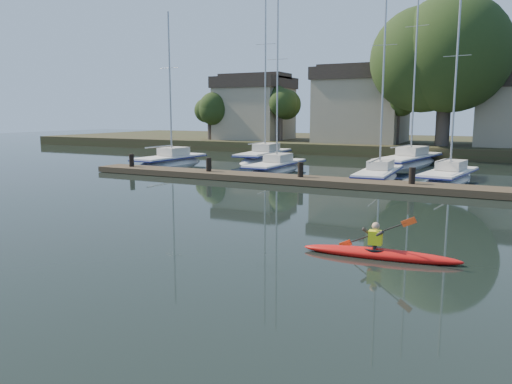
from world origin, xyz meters
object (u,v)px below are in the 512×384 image
at_px(sailboat_2, 378,181).
at_px(sailboat_0, 170,167).
at_px(sailboat_6, 409,167).
at_px(sailboat_5, 264,162).
at_px(sailboat_3, 448,184).
at_px(sailboat_1, 275,173).
at_px(kayak, 379,252).
at_px(dock, 353,183).

bearing_deg(sailboat_2, sailboat_0, 173.77).
bearing_deg(sailboat_6, sailboat_0, -142.97).
height_order(sailboat_0, sailboat_5, sailboat_5).
height_order(sailboat_0, sailboat_6, sailboat_6).
bearing_deg(sailboat_3, sailboat_2, -156.54).
bearing_deg(sailboat_2, sailboat_1, 168.86).
height_order(sailboat_1, sailboat_2, sailboat_2).
relative_size(kayak, sailboat_2, 0.32).
bearing_deg(sailboat_2, sailboat_5, 142.79).
height_order(sailboat_3, sailboat_6, sailboat_6).
xyz_separation_m(kayak, sailboat_2, (-3.82, 16.47, -0.33)).
bearing_deg(dock, sailboat_0, 161.56).
relative_size(sailboat_2, sailboat_3, 1.09).
bearing_deg(kayak, dock, 103.96).
bearing_deg(sailboat_0, dock, -15.35).
bearing_deg(sailboat_6, sailboat_2, -80.62).
bearing_deg(sailboat_0, sailboat_2, -1.22).
height_order(sailboat_1, sailboat_5, sailboat_5).
relative_size(dock, sailboat_1, 2.65).
height_order(kayak, dock, kayak).
bearing_deg(dock, sailboat_6, 87.68).
distance_m(sailboat_1, sailboat_3, 11.16).
xyz_separation_m(sailboat_0, sailboat_5, (4.59, 6.98, 0.00)).
bearing_deg(sailboat_6, dock, -82.16).
height_order(sailboat_2, sailboat_5, sailboat_5).
height_order(dock, sailboat_0, sailboat_0).
relative_size(sailboat_2, sailboat_5, 0.82).
bearing_deg(sailboat_5, sailboat_3, -29.64).
height_order(kayak, sailboat_5, sailboat_5).
bearing_deg(sailboat_1, dock, -36.52).
distance_m(sailboat_2, sailboat_6, 9.48).
bearing_deg(dock, sailboat_3, 49.82).
distance_m(dock, sailboat_5, 16.57).
xyz_separation_m(kayak, dock, (-4.24, 12.43, 0.04)).
relative_size(kayak, sailboat_0, 0.34).
bearing_deg(sailboat_2, kayak, -78.87).
bearing_deg(sailboat_1, sailboat_5, 121.88).
distance_m(sailboat_3, sailboat_6, 9.25).
relative_size(kayak, sailboat_6, 0.25).
relative_size(kayak, sailboat_1, 0.34).
bearing_deg(kayak, sailboat_6, 93.23).
relative_size(sailboat_1, sailboat_2, 0.96).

